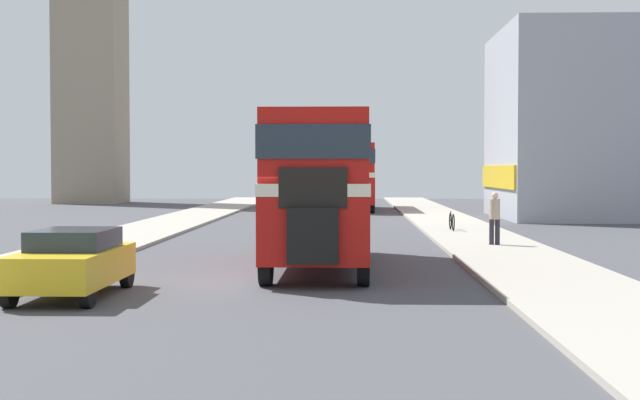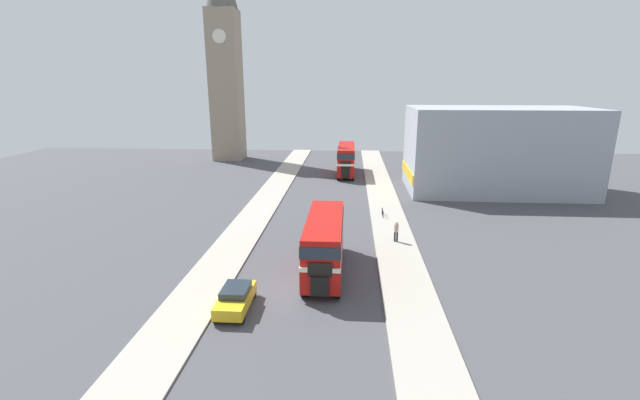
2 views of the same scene
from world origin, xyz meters
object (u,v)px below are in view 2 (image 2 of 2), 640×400
bicycle_on_pavement (383,212)px  bus_distant (346,157)px  car_parked_near (236,298)px  pedestrian_walking (396,230)px  double_decker_bus (325,240)px  church_tower (224,52)px

bicycle_on_pavement → bus_distant: bearing=100.8°
bus_distant → car_parked_near: (-6.11, -39.69, -1.81)m
bus_distant → pedestrian_walking: size_ratio=5.84×
double_decker_bus → bicycle_on_pavement: bearing=69.2°
pedestrian_walking → bicycle_on_pavement: (-0.62, 7.18, -0.64)m
double_decker_bus → bus_distant: size_ratio=0.92×
bicycle_on_pavement → church_tower: church_tower is taller
bus_distant → bicycle_on_pavement: bus_distant is taller
car_parked_near → church_tower: 56.26m
double_decker_bus → bus_distant: 34.08m
car_parked_near → bicycle_on_pavement: bearing=62.1°
double_decker_bus → church_tower: size_ratio=0.27×
car_parked_near → pedestrian_walking: (10.69, 11.82, 0.39)m
church_tower → car_parked_near: bearing=-74.1°
car_parked_near → church_tower: (-14.62, 51.46, 17.42)m
double_decker_bus → car_parked_near: bearing=-131.5°
pedestrian_walking → church_tower: 50.02m
bus_distant → pedestrian_walking: (4.57, -27.88, -1.42)m
double_decker_bus → church_tower: bearing=113.2°
church_tower → bus_distant: bearing=-29.6°
car_parked_near → bus_distant: bearing=81.2°
pedestrian_walking → bicycle_on_pavement: bearing=94.9°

